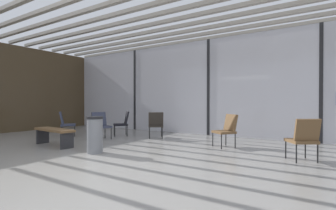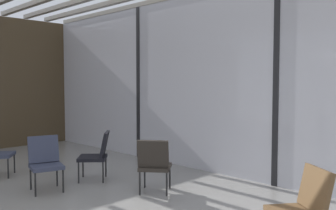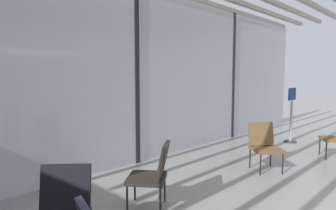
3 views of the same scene
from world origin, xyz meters
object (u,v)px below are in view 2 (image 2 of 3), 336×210
Objects in this scene: parked_airplane at (307,77)px; lounge_chair_4 at (154,162)px; lounge_chair_3 at (45,160)px; lounge_chair_5 at (97,153)px; lounge_chair_0 at (303,205)px.

parked_airplane is 15.87× the size of lounge_chair_4.
lounge_chair_3 is at bearing -95.87° from parked_airplane.
lounge_chair_3 is 1.00× the size of lounge_chair_5.
lounge_chair_0 and lounge_chair_4 have the same top height.
lounge_chair_0 is at bearing -66.43° from parked_airplane.
lounge_chair_5 is at bearing -30.66° from lounge_chair_4.
lounge_chair_3 is (-3.93, -0.83, 0.00)m from lounge_chair_0.
lounge_chair_0 is 1.00× the size of lounge_chair_3.
lounge_chair_0 is at bearing 135.76° from lounge_chair_4.
lounge_chair_4 is at bearing 49.42° from lounge_chair_5.
lounge_chair_0 is 1.00× the size of lounge_chair_5.
lounge_chair_5 is (-0.73, -7.01, -1.44)m from parked_airplane.
parked_airplane reaches higher than lounge_chair_3.
parked_airplane is 7.20m from lounge_chair_5.
lounge_chair_4 is at bearing -85.13° from parked_airplane.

